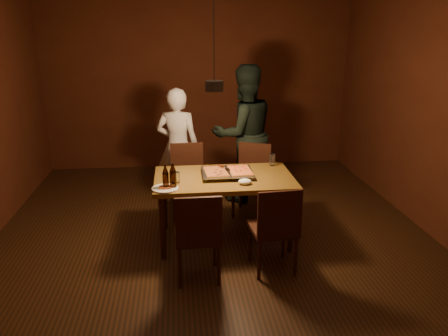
{
  "coord_description": "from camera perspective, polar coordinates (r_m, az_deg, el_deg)",
  "views": [
    {
      "loc": [
        -0.37,
        -4.29,
        2.3
      ],
      "look_at": [
        0.11,
        0.16,
        0.85
      ],
      "focal_mm": 35.0,
      "sensor_mm": 36.0,
      "label": 1
    }
  ],
  "objects": [
    {
      "name": "pendant_lamp",
      "position": [
        4.34,
        -1.28,
        10.82
      ],
      "size": [
        0.18,
        0.18,
        1.1
      ],
      "color": "black",
      "rests_on": "ceiling"
    },
    {
      "name": "chair_far_left",
      "position": [
        5.57,
        -4.79,
        -0.57
      ],
      "size": [
        0.43,
        0.43,
        0.49
      ],
      "rotation": [
        0.0,
        0.0,
        3.16
      ],
      "color": "#38190F",
      "rests_on": "floor"
    },
    {
      "name": "pizza_cheese",
      "position": [
        4.77,
        2.13,
        -0.31
      ],
      "size": [
        0.25,
        0.38,
        0.02
      ],
      "primitive_type": "cube",
      "rotation": [
        0.0,
        0.0,
        0.05
      ],
      "color": "gold",
      "rests_on": "pizza_tray"
    },
    {
      "name": "pizza_tray",
      "position": [
        4.77,
        0.43,
        -0.72
      ],
      "size": [
        0.57,
        0.48,
        0.05
      ],
      "primitive_type": "cube",
      "rotation": [
        0.0,
        0.0,
        -0.06
      ],
      "color": "silver",
      "rests_on": "dining_table"
    },
    {
      "name": "plate_slice",
      "position": [
        4.41,
        -7.7,
        -2.65
      ],
      "size": [
        0.27,
        0.27,
        0.03
      ],
      "color": "white",
      "rests_on": "dining_table"
    },
    {
      "name": "diner_white",
      "position": [
        5.85,
        -6.06,
        2.81
      ],
      "size": [
        0.64,
        0.49,
        1.56
      ],
      "primitive_type": "imported",
      "rotation": [
        0.0,
        0.0,
        2.91
      ],
      "color": "silver",
      "rests_on": "floor"
    },
    {
      "name": "chair_near_left",
      "position": [
        4.03,
        -3.4,
        -8.02
      ],
      "size": [
        0.43,
        0.43,
        0.49
      ],
      "rotation": [
        0.0,
        0.0,
        0.02
      ],
      "color": "#38190F",
      "rests_on": "floor"
    },
    {
      "name": "pizza_meat",
      "position": [
        4.73,
        -1.08,
        -0.43
      ],
      "size": [
        0.26,
        0.39,
        0.02
      ],
      "primitive_type": "cube",
      "rotation": [
        0.0,
        0.0,
        0.08
      ],
      "color": "maroon",
      "rests_on": "pizza_tray"
    },
    {
      "name": "water_glass_left",
      "position": [
        4.57,
        -6.24,
        -1.23
      ],
      "size": [
        0.07,
        0.07,
        0.11
      ],
      "primitive_type": "cylinder",
      "color": "silver",
      "rests_on": "dining_table"
    },
    {
      "name": "diner_dark",
      "position": [
        5.9,
        2.61,
        4.44
      ],
      "size": [
        1.06,
        0.93,
        1.85
      ],
      "primitive_type": "imported",
      "rotation": [
        0.0,
        0.0,
        3.44
      ],
      "color": "black",
      "rests_on": "floor"
    },
    {
      "name": "chair_near_right",
      "position": [
        4.19,
        6.78,
        -7.09
      ],
      "size": [
        0.45,
        0.45,
        0.49
      ],
      "rotation": [
        0.0,
        0.0,
        0.08
      ],
      "color": "#38190F",
      "rests_on": "floor"
    },
    {
      "name": "room_shell",
      "position": [
        4.4,
        -1.25,
        6.15
      ],
      "size": [
        6.0,
        6.0,
        6.0
      ],
      "color": "#3B2010",
      "rests_on": "ground"
    },
    {
      "name": "water_glass_right",
      "position": [
        5.13,
        6.33,
        1.07
      ],
      "size": [
        0.07,
        0.07,
        0.14
      ],
      "primitive_type": "cylinder",
      "color": "silver",
      "rests_on": "dining_table"
    },
    {
      "name": "dining_table",
      "position": [
        4.76,
        0.0,
        -1.99
      ],
      "size": [
        1.5,
        0.9,
        0.75
      ],
      "color": "brown",
      "rests_on": "floor"
    },
    {
      "name": "napkin",
      "position": [
        4.51,
        2.76,
        -1.8
      ],
      "size": [
        0.14,
        0.11,
        0.06
      ],
      "primitive_type": "ellipsoid",
      "color": "white",
      "rests_on": "dining_table"
    },
    {
      "name": "chair_far_right",
      "position": [
        5.56,
        3.75,
        -0.56
      ],
      "size": [
        0.55,
        0.55,
        0.49
      ],
      "rotation": [
        0.0,
        0.0,
        2.74
      ],
      "color": "#38190F",
      "rests_on": "floor"
    },
    {
      "name": "beer_bottle_a",
      "position": [
        4.4,
        -7.64,
        -1.15
      ],
      "size": [
        0.06,
        0.06,
        0.24
      ],
      "color": "black",
      "rests_on": "dining_table"
    },
    {
      "name": "beer_bottle_b",
      "position": [
        4.39,
        -6.69,
        -0.99
      ],
      "size": [
        0.07,
        0.07,
        0.27
      ],
      "color": "black",
      "rests_on": "dining_table"
    },
    {
      "name": "spatula",
      "position": [
        4.77,
        0.33,
        -0.23
      ],
      "size": [
        0.19,
        0.26,
        0.04
      ],
      "primitive_type": null,
      "rotation": [
        0.0,
        0.0,
        0.46
      ],
      "color": "silver",
      "rests_on": "pizza_tray"
    }
  ]
}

